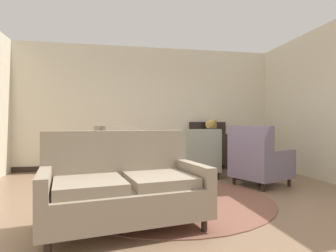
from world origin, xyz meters
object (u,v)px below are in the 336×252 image
(side_table, at_px, (244,157))
(coffee_table, at_px, (180,172))
(settee, at_px, (124,188))
(armchair_far_left, at_px, (109,160))
(porcelain_vase, at_px, (180,157))
(armchair_near_window, at_px, (201,156))
(gramophone, at_px, (213,125))
(armchair_near_sideboard, at_px, (258,161))
(sideboard, at_px, (210,148))

(side_table, bearing_deg, coffee_table, -145.98)
(settee, distance_m, armchair_far_left, 2.09)
(porcelain_vase, distance_m, armchair_near_window, 1.66)
(armchair_far_left, xyz_separation_m, gramophone, (2.39, 1.32, 0.62))
(coffee_table, distance_m, armchair_near_window, 1.64)
(settee, height_order, armchair_near_window, settee)
(armchair_near_sideboard, bearing_deg, sideboard, -17.43)
(settee, relative_size, armchair_far_left, 1.49)
(settee, relative_size, sideboard, 1.55)
(side_table, distance_m, gramophone, 1.40)
(coffee_table, bearing_deg, gramophone, 59.62)
(armchair_far_left, relative_size, sideboard, 1.04)
(coffee_table, relative_size, gramophone, 1.59)
(porcelain_vase, bearing_deg, armchair_far_left, 137.08)
(settee, height_order, gramophone, gramophone)
(porcelain_vase, height_order, gramophone, gramophone)
(settee, xyz_separation_m, armchair_near_sideboard, (2.33, 1.52, 0.03))
(coffee_table, bearing_deg, armchair_near_window, 61.33)
(armchair_far_left, height_order, sideboard, sideboard)
(gramophone, bearing_deg, porcelain_vase, -120.22)
(settee, distance_m, side_table, 3.21)
(side_table, height_order, sideboard, sideboard)
(armchair_near_window, bearing_deg, porcelain_vase, 77.92)
(armchair_near_sideboard, relative_size, sideboard, 0.97)
(porcelain_vase, relative_size, side_table, 0.46)
(armchair_near_window, height_order, armchair_far_left, armchair_far_left)
(sideboard, height_order, gramophone, gramophone)
(coffee_table, distance_m, sideboard, 2.70)
(armchair_far_left, bearing_deg, armchair_near_sideboard, 119.36)
(armchair_far_left, bearing_deg, sideboard, 162.77)
(sideboard, xyz_separation_m, gramophone, (0.05, -0.09, 0.57))
(gramophone, bearing_deg, side_table, -80.71)
(side_table, bearing_deg, settee, -137.95)
(porcelain_vase, relative_size, gramophone, 0.67)
(porcelain_vase, bearing_deg, side_table, 34.42)
(armchair_near_window, relative_size, armchair_far_left, 0.93)
(porcelain_vase, relative_size, settee, 0.19)
(armchair_far_left, height_order, armchair_near_sideboard, armchair_near_sideboard)
(gramophone, bearing_deg, armchair_far_left, -151.14)
(armchair_near_window, xyz_separation_m, armchair_near_sideboard, (0.69, -1.04, 0.02))
(coffee_table, height_order, side_table, side_table)
(coffee_table, height_order, armchair_near_window, armchair_near_window)
(gramophone, bearing_deg, armchair_near_sideboard, -85.57)
(settee, bearing_deg, sideboard, 47.81)
(coffee_table, xyz_separation_m, armchair_near_window, (0.79, 1.44, 0.06))
(armchair_far_left, xyz_separation_m, sideboard, (2.34, 1.40, 0.05))
(coffee_table, height_order, sideboard, sideboard)
(armchair_near_sideboard, xyz_separation_m, sideboard, (-0.19, 1.96, 0.05))
(porcelain_vase, bearing_deg, settee, -127.68)
(coffee_table, relative_size, armchair_near_sideboard, 0.70)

